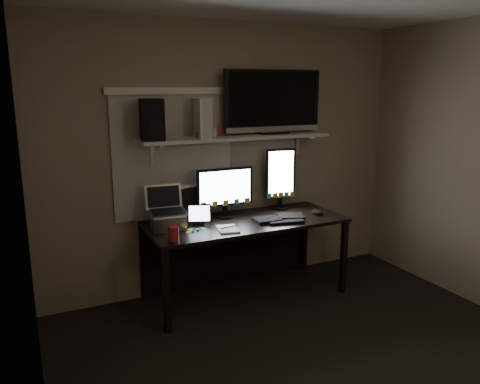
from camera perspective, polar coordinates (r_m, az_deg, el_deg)
floor at (r=3.45m, az=12.03°, el=-21.30°), size 3.60×3.60×0.00m
back_wall at (r=4.47m, az=-1.39°, el=4.16°), size 3.60×0.00×3.60m
left_wall at (r=2.33m, az=-24.28°, el=-5.12°), size 0.00×3.60×3.60m
window_blinds at (r=4.25m, az=-8.10°, el=4.28°), size 1.10×0.02×1.10m
desk at (r=4.40m, az=0.02°, el=-5.29°), size 1.80×0.75×0.73m
wall_shelf at (r=4.28m, az=-0.43°, el=6.69°), size 1.80×0.35×0.03m
monitor_landscape at (r=4.29m, az=-1.86°, el=-0.05°), size 0.54×0.07×0.47m
monitor_portrait at (r=4.60m, az=4.94°, el=1.66°), size 0.31×0.10×0.61m
keyboard at (r=4.28m, az=4.78°, el=-3.20°), size 0.52×0.29×0.03m
mouse at (r=4.49m, az=9.42°, el=-2.47°), size 0.11×0.14×0.04m
notepad at (r=3.97m, az=-1.50°, el=-4.54°), size 0.21×0.26×0.01m
tablet at (r=4.10m, az=-5.06°, el=-2.75°), size 0.23×0.16×0.19m
file_sorter at (r=4.30m, az=-6.33°, el=-1.21°), size 0.27×0.17×0.31m
laptop at (r=4.01m, az=-8.85°, el=-1.99°), size 0.34×0.28×0.36m
cup at (r=3.71m, az=-8.09°, el=-5.07°), size 0.10×0.10×0.12m
sticky_notes at (r=3.98m, az=-4.58°, el=-4.61°), size 0.31×0.27×0.00m
tv at (r=4.46m, az=4.02°, el=10.89°), size 0.98×0.19×0.59m
game_console at (r=4.12m, az=-4.74°, el=8.97°), size 0.12×0.29×0.34m
speaker at (r=3.97m, az=-10.68°, el=8.67°), size 0.22×0.25×0.34m
bottles at (r=4.12m, az=-3.80°, el=7.51°), size 0.20×0.06×0.13m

